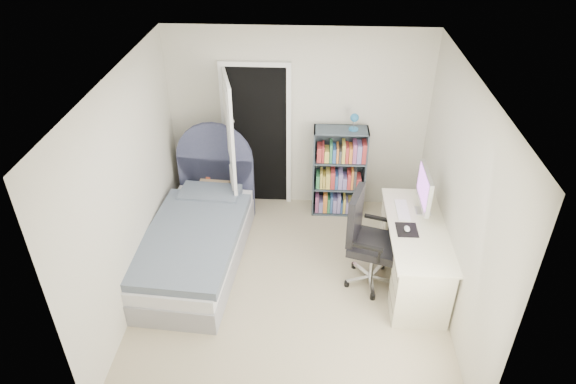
# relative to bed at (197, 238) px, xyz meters

# --- Properties ---
(room_shell) EXTENTS (3.50, 3.70, 2.60)m
(room_shell) POSITION_rel_bed_xyz_m (1.15, -0.43, 0.94)
(room_shell) COLOR gray
(room_shell) RESTS_ON ground
(door) EXTENTS (0.92, 0.81, 2.06)m
(door) POSITION_rel_bed_xyz_m (0.41, 1.09, 0.72)
(door) COLOR black
(door) RESTS_ON ground
(bed) EXTENTS (1.20, 2.29, 1.37)m
(bed) POSITION_rel_bed_xyz_m (0.00, 0.00, 0.00)
(bed) COLOR gray
(bed) RESTS_ON ground
(nightstand) EXTENTS (0.44, 0.44, 0.64)m
(nightstand) POSITION_rel_bed_xyz_m (0.07, 1.10, 0.11)
(nightstand) COLOR tan
(nightstand) RESTS_ON ground
(floor_lamp) EXTENTS (0.20, 0.20, 1.38)m
(floor_lamp) POSITION_rel_bed_xyz_m (0.27, 1.16, 0.25)
(floor_lamp) COLOR silver
(floor_lamp) RESTS_ON ground
(bookcase) EXTENTS (0.71, 0.30, 1.50)m
(bookcase) POSITION_rel_bed_xyz_m (1.73, 1.13, 0.28)
(bookcase) COLOR #3A4750
(bookcase) RESTS_ON ground
(desk) EXTENTS (0.63, 1.58, 1.29)m
(desk) POSITION_rel_bed_xyz_m (2.54, -0.24, 0.11)
(desk) COLOR beige
(desk) RESTS_ON ground
(office_chair) EXTENTS (0.65, 0.67, 1.18)m
(office_chair) POSITION_rel_bed_xyz_m (1.98, -0.28, 0.34)
(office_chair) COLOR silver
(office_chair) RESTS_ON ground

